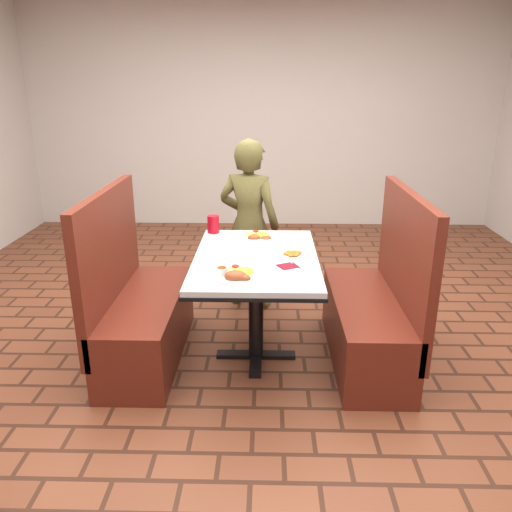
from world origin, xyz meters
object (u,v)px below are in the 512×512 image
plantain_plate (294,255)px  red_tumbler (213,224)px  dining_table (256,270)px  far_dinner_plate (258,235)px  booth_bench_left (140,313)px  booth_bench_right (374,315)px  near_dinner_plate (237,272)px  diner_person (249,225)px

plantain_plate → red_tumbler: (-0.58, 0.53, 0.05)m
dining_table → plantain_plate: (0.24, -0.00, 0.11)m
plantain_plate → far_dinner_plate: bearing=121.2°
far_dinner_plate → plantain_plate: 0.46m
booth_bench_left → booth_bench_right: (1.60, 0.00, 0.00)m
plantain_plate → near_dinner_plate: bearing=-132.4°
booth_bench_left → red_tumbler: bearing=48.8°
far_dinner_plate → red_tumbler: 0.37m
booth_bench_left → booth_bench_right: 1.60m
diner_person → near_dinner_plate: size_ratio=4.73×
far_dinner_plate → red_tumbler: red_tumbler is taller
near_dinner_plate → plantain_plate: 0.51m
diner_person → red_tumbler: bearing=73.6°
dining_table → booth_bench_right: size_ratio=1.01×
booth_bench_right → red_tumbler: bearing=154.9°
dining_table → booth_bench_right: (0.80, 0.00, -0.32)m
far_dinner_plate → booth_bench_left: bearing=-154.4°
dining_table → booth_bench_right: 0.86m
near_dinner_plate → far_dinner_plate: 0.78m
near_dinner_plate → booth_bench_left: bearing=151.4°
diner_person → plantain_plate: 0.96m
dining_table → near_dinner_plate: (-0.10, -0.38, 0.13)m
near_dinner_plate → far_dinner_plate: (0.11, 0.77, -0.01)m
booth_bench_right → diner_person: bearing=134.4°
booth_bench_left → booth_bench_right: bearing=0.0°
dining_table → near_dinner_plate: bearing=-104.7°
diner_person → booth_bench_right: bearing=153.2°
booth_bench_left → near_dinner_plate: 0.92m
booth_bench_left → diner_person: size_ratio=0.85×
near_dinner_plate → plantain_plate: bearing=47.6°
dining_table → booth_bench_left: bearing=180.0°
near_dinner_plate → plantain_plate: near_dinner_plate is taller
dining_table → plantain_plate: 0.27m
dining_table → plantain_plate: bearing=-0.9°
diner_person → dining_table: bearing=113.8°
near_dinner_plate → dining_table: bearing=75.3°
booth_bench_left → far_dinner_plate: size_ratio=4.40×
booth_bench_left → diner_person: (0.72, 0.89, 0.38)m
booth_bench_right → diner_person: diner_person is taller
near_dinner_plate → plantain_plate: (0.34, 0.38, -0.02)m
booth_bench_right → plantain_plate: booth_bench_right is taller
booth_bench_left → red_tumbler: size_ratio=9.15×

